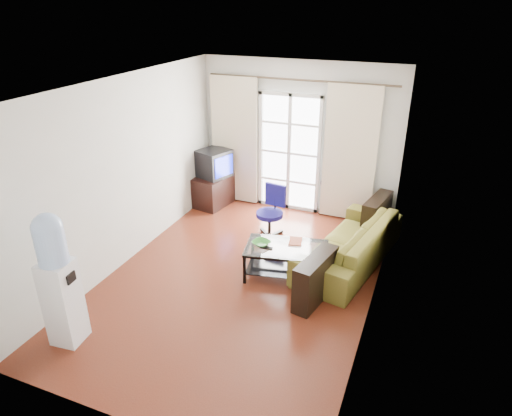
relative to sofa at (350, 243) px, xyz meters
The scene contains 20 objects.
floor 1.70m from the sofa, 142.13° to the right, with size 5.20×5.20×0.00m, color maroon.
ceiling 2.90m from the sofa, 142.13° to the right, with size 5.20×5.20×0.00m, color white.
wall_back 2.30m from the sofa, 129.93° to the left, with size 3.60×0.02×2.70m, color silver.
wall_front 3.99m from the sofa, 109.98° to the right, with size 3.60×0.02×2.70m, color silver.
wall_left 3.44m from the sofa, 161.80° to the right, with size 0.02×5.20×2.70m, color silver.
wall_right 1.53m from the sofa, 64.83° to the right, with size 0.02×5.20×2.70m, color silver.
french_door 2.24m from the sofa, 134.02° to the left, with size 1.16×0.06×2.15m.
curtain_rod 2.85m from the sofa, 131.79° to the left, with size 0.04×0.04×3.30m, color #4C3F2D.
curtain_left 3.04m from the sofa, 149.98° to the left, with size 0.90×0.07×2.35m, color beige.
curtain_right 1.74m from the sofa, 104.20° to the left, with size 0.90×0.07×2.35m, color beige.
radiator 1.56m from the sofa, 109.36° to the left, with size 0.64×0.12×0.64m, color gray.
sofa is the anchor object (origin of this frame).
coffee_table 1.03m from the sofa, 137.09° to the right, with size 1.25×0.87×0.46m.
bowl 1.36m from the sofa, 144.91° to the right, with size 0.31×0.31×0.06m, color green.
book 0.95m from the sofa, 145.44° to the right, with size 0.23×0.28×0.02m, color maroon.
remote 1.32m from the sofa, 140.27° to the right, with size 0.18×0.05×0.02m, color black.
tv_stand 3.04m from the sofa, 158.29° to the left, with size 0.52×0.78×0.57m, color black.
crt_tv 3.09m from the sofa, 157.71° to the left, with size 0.67×0.68×0.50m.
task_chair 1.38m from the sofa, 168.98° to the left, with size 0.69×0.69×0.90m.
water_cooler 3.99m from the sofa, 132.42° to the right, with size 0.37×0.36×1.63m.
Camera 1 is at (2.24, -4.97, 3.66)m, focal length 32.00 mm.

